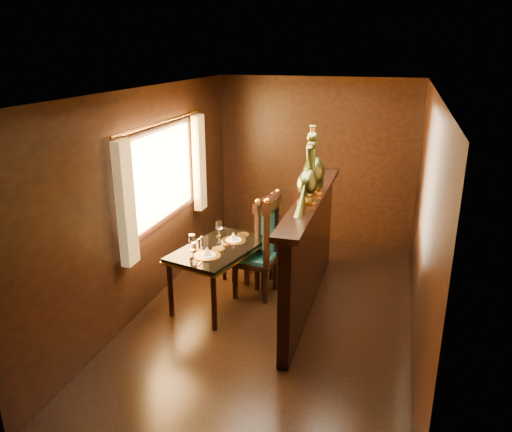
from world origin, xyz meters
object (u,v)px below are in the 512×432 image
Objects in this scene: dining_table at (219,252)px; chair_left at (265,244)px; peacock_left at (308,171)px; chair_right at (260,238)px; peacock_right at (314,159)px.

chair_left is (0.48, 0.32, 0.04)m from dining_table.
dining_table is at bearing 175.04° from peacock_left.
chair_right is at bearing 76.05° from dining_table.
chair_left is 1.20m from peacock_right.
dining_table is 1.03× the size of chair_left.
dining_table is 1.48m from peacock_left.
chair_left is at bearing -47.03° from chair_right.
peacock_left is at bearing -90.00° from peacock_right.
peacock_left is (0.55, -0.41, 1.02)m from chair_left.
chair_right is 1.36m from peacock_right.
peacock_right is at bearing 30.31° from dining_table.
chair_left is at bearing 143.43° from peacock_left.
peacock_right reaches higher than dining_table.
peacock_left is at bearing -32.89° from chair_left.
dining_table is 1.13× the size of chair_right.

